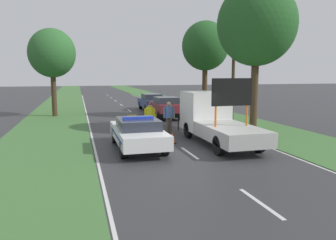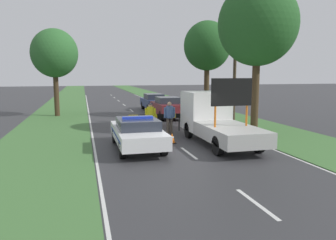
{
  "view_description": "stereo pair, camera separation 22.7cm",
  "coord_description": "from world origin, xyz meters",
  "px_view_note": "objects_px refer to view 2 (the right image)",
  "views": [
    {
      "loc": [
        -4.43,
        -12.9,
        3.3
      ],
      "look_at": [
        -0.3,
        2.1,
        1.1
      ],
      "focal_mm": 35.0,
      "sensor_mm": 36.0,
      "label": 1
    },
    {
      "loc": [
        -4.21,
        -12.96,
        3.3
      ],
      "look_at": [
        -0.3,
        2.1,
        1.1
      ],
      "focal_mm": 35.0,
      "sensor_mm": 36.0,
      "label": 2
    }
  ],
  "objects_px": {
    "traffic_cone_near_police": "(204,126)",
    "roadside_tree_near_left": "(258,25)",
    "queued_car_wagon_maroon": "(168,107)",
    "roadside_tree_near_right": "(207,46)",
    "road_barrier": "(157,117)",
    "police_officer": "(150,115)",
    "work_truck": "(214,118)",
    "pedestrian_civilian": "(169,115)",
    "police_car": "(137,132)",
    "traffic_cone_centre_front": "(172,138)",
    "queued_car_hatch_blue": "(154,102)",
    "utility_pole": "(235,67)",
    "roadside_tree_mid_left": "(54,54)"
  },
  "relations": [
    {
      "from": "road_barrier",
      "to": "queued_car_hatch_blue",
      "type": "height_order",
      "value": "queued_car_hatch_blue"
    },
    {
      "from": "pedestrian_civilian",
      "to": "roadside_tree_near_left",
      "type": "distance_m",
      "value": 6.86
    },
    {
      "from": "road_barrier",
      "to": "pedestrian_civilian",
      "type": "xyz_separation_m",
      "value": [
        0.51,
        -0.86,
        0.21
      ]
    },
    {
      "from": "utility_pole",
      "to": "queued_car_hatch_blue",
      "type": "bearing_deg",
      "value": 106.49
    },
    {
      "from": "police_officer",
      "to": "roadside_tree_near_left",
      "type": "relative_size",
      "value": 0.21
    },
    {
      "from": "police_car",
      "to": "road_barrier",
      "type": "height_order",
      "value": "police_car"
    },
    {
      "from": "police_car",
      "to": "queued_car_hatch_blue",
      "type": "distance_m",
      "value": 15.47
    },
    {
      "from": "traffic_cone_near_police",
      "to": "utility_pole",
      "type": "distance_m",
      "value": 4.28
    },
    {
      "from": "police_car",
      "to": "work_truck",
      "type": "relative_size",
      "value": 0.81
    },
    {
      "from": "traffic_cone_near_police",
      "to": "traffic_cone_centre_front",
      "type": "bearing_deg",
      "value": -132.49
    },
    {
      "from": "road_barrier",
      "to": "roadside_tree_mid_left",
      "type": "xyz_separation_m",
      "value": [
        -6.08,
        8.75,
        4.0
      ]
    },
    {
      "from": "queued_car_hatch_blue",
      "to": "roadside_tree_mid_left",
      "type": "xyz_separation_m",
      "value": [
        -8.21,
        -2.18,
        4.05
      ]
    },
    {
      "from": "police_car",
      "to": "roadside_tree_mid_left",
      "type": "relative_size",
      "value": 0.73
    },
    {
      "from": "police_officer",
      "to": "utility_pole",
      "type": "distance_m",
      "value": 6.36
    },
    {
      "from": "queued_car_wagon_maroon",
      "to": "police_officer",
      "type": "bearing_deg",
      "value": 66.76
    },
    {
      "from": "roadside_tree_near_right",
      "to": "work_truck",
      "type": "bearing_deg",
      "value": -108.81
    },
    {
      "from": "traffic_cone_near_police",
      "to": "queued_car_wagon_maroon",
      "type": "distance_m",
      "value": 5.67
    },
    {
      "from": "work_truck",
      "to": "pedestrian_civilian",
      "type": "height_order",
      "value": "work_truck"
    },
    {
      "from": "queued_car_hatch_blue",
      "to": "traffic_cone_near_police",
      "type": "bearing_deg",
      "value": 93.56
    },
    {
      "from": "roadside_tree_near_right",
      "to": "utility_pole",
      "type": "relative_size",
      "value": 1.0
    },
    {
      "from": "work_truck",
      "to": "utility_pole",
      "type": "xyz_separation_m",
      "value": [
        3.04,
        4.13,
        2.58
      ]
    },
    {
      "from": "pedestrian_civilian",
      "to": "police_officer",
      "type": "bearing_deg",
      "value": 142.09
    },
    {
      "from": "work_truck",
      "to": "roadside_tree_mid_left",
      "type": "bearing_deg",
      "value": -58.62
    },
    {
      "from": "police_car",
      "to": "queued_car_hatch_blue",
      "type": "height_order",
      "value": "queued_car_hatch_blue"
    },
    {
      "from": "queued_car_hatch_blue",
      "to": "traffic_cone_centre_front",
      "type": "bearing_deg",
      "value": 81.42
    },
    {
      "from": "traffic_cone_near_police",
      "to": "roadside_tree_near_left",
      "type": "relative_size",
      "value": 0.06
    },
    {
      "from": "roadside_tree_near_right",
      "to": "pedestrian_civilian",
      "type": "bearing_deg",
      "value": -126.46
    },
    {
      "from": "queued_car_hatch_blue",
      "to": "roadside_tree_near_right",
      "type": "bearing_deg",
      "value": 117.38
    },
    {
      "from": "pedestrian_civilian",
      "to": "traffic_cone_centre_front",
      "type": "bearing_deg",
      "value": -117.88
    },
    {
      "from": "road_barrier",
      "to": "roadside_tree_near_right",
      "type": "bearing_deg",
      "value": 54.05
    },
    {
      "from": "roadside_tree_near_left",
      "to": "roadside_tree_mid_left",
      "type": "relative_size",
      "value": 1.22
    },
    {
      "from": "road_barrier",
      "to": "traffic_cone_near_police",
      "type": "height_order",
      "value": "road_barrier"
    },
    {
      "from": "pedestrian_civilian",
      "to": "police_car",
      "type": "bearing_deg",
      "value": -141.8
    },
    {
      "from": "work_truck",
      "to": "roadside_tree_near_right",
      "type": "height_order",
      "value": "roadside_tree_near_right"
    },
    {
      "from": "pedestrian_civilian",
      "to": "traffic_cone_centre_front",
      "type": "distance_m",
      "value": 2.62
    },
    {
      "from": "roadside_tree_near_left",
      "to": "roadside_tree_near_right",
      "type": "bearing_deg",
      "value": 91.56
    },
    {
      "from": "queued_car_wagon_maroon",
      "to": "roadside_tree_near_right",
      "type": "distance_m",
      "value": 5.42
    },
    {
      "from": "queued_car_hatch_blue",
      "to": "roadside_tree_near_left",
      "type": "relative_size",
      "value": 0.55
    },
    {
      "from": "road_barrier",
      "to": "traffic_cone_near_police",
      "type": "xyz_separation_m",
      "value": [
        2.82,
        -0.2,
        -0.58
      ]
    },
    {
      "from": "utility_pole",
      "to": "police_car",
      "type": "bearing_deg",
      "value": -145.41
    },
    {
      "from": "road_barrier",
      "to": "utility_pole",
      "type": "bearing_deg",
      "value": 16.1
    },
    {
      "from": "utility_pole",
      "to": "police_officer",
      "type": "bearing_deg",
      "value": -167.88
    },
    {
      "from": "police_car",
      "to": "queued_car_hatch_blue",
      "type": "relative_size",
      "value": 1.08
    },
    {
      "from": "police_car",
      "to": "police_officer",
      "type": "height_order",
      "value": "police_officer"
    },
    {
      "from": "queued_car_wagon_maroon",
      "to": "roadside_tree_mid_left",
      "type": "relative_size",
      "value": 0.61
    },
    {
      "from": "pedestrian_civilian",
      "to": "traffic_cone_near_police",
      "type": "bearing_deg",
      "value": 0.11
    },
    {
      "from": "queued_car_wagon_maroon",
      "to": "roadside_tree_near_right",
      "type": "relative_size",
      "value": 0.57
    },
    {
      "from": "road_barrier",
      "to": "roadside_tree_near_left",
      "type": "xyz_separation_m",
      "value": [
        5.24,
        -1.69,
        5.11
      ]
    },
    {
      "from": "road_barrier",
      "to": "police_officer",
      "type": "bearing_deg",
      "value": -128.79
    },
    {
      "from": "traffic_cone_centre_front",
      "to": "roadside_tree_near_right",
      "type": "distance_m",
      "value": 11.18
    }
  ]
}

